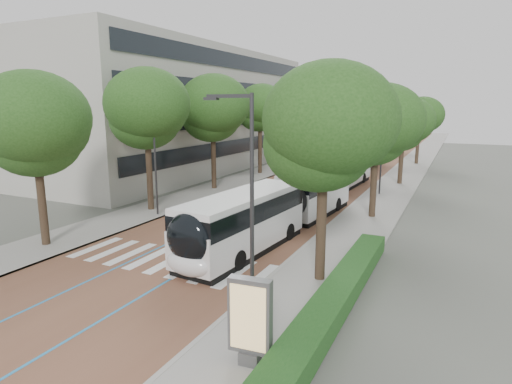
# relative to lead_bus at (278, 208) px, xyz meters

# --- Properties ---
(ground) EXTENTS (160.00, 160.00, 0.00)m
(ground) POSITION_rel_lead_bus_xyz_m (-3.23, -7.72, -1.63)
(ground) COLOR #51544C
(ground) RESTS_ON ground
(road) EXTENTS (11.00, 140.00, 0.02)m
(road) POSITION_rel_lead_bus_xyz_m (-3.23, 32.28, -1.62)
(road) COLOR brown
(road) RESTS_ON ground
(sidewalk_left) EXTENTS (4.00, 140.00, 0.12)m
(sidewalk_left) POSITION_rel_lead_bus_xyz_m (-10.73, 32.28, -1.57)
(sidewalk_left) COLOR gray
(sidewalk_left) RESTS_ON ground
(sidewalk_right) EXTENTS (4.00, 140.00, 0.12)m
(sidewalk_right) POSITION_rel_lead_bus_xyz_m (4.27, 32.28, -1.57)
(sidewalk_right) COLOR gray
(sidewalk_right) RESTS_ON ground
(kerb_left) EXTENTS (0.20, 140.00, 0.14)m
(kerb_left) POSITION_rel_lead_bus_xyz_m (-8.83, 32.28, -1.57)
(kerb_left) COLOR gray
(kerb_left) RESTS_ON ground
(kerb_right) EXTENTS (0.20, 140.00, 0.14)m
(kerb_right) POSITION_rel_lead_bus_xyz_m (2.37, 32.28, -1.57)
(kerb_right) COLOR gray
(kerb_right) RESTS_ON ground
(zebra_crossing) EXTENTS (10.55, 3.60, 0.01)m
(zebra_crossing) POSITION_rel_lead_bus_xyz_m (-3.03, -6.72, -1.60)
(zebra_crossing) COLOR silver
(zebra_crossing) RESTS_ON ground
(lane_line_left) EXTENTS (0.12, 126.00, 0.01)m
(lane_line_left) POSITION_rel_lead_bus_xyz_m (-4.83, 32.28, -1.60)
(lane_line_left) COLOR #247BB5
(lane_line_left) RESTS_ON road
(lane_line_right) EXTENTS (0.12, 126.00, 0.01)m
(lane_line_right) POSITION_rel_lead_bus_xyz_m (-1.63, 32.28, -1.60)
(lane_line_right) COLOR #247BB5
(lane_line_right) RESTS_ON road
(office_building) EXTENTS (18.11, 40.00, 14.00)m
(office_building) POSITION_rel_lead_bus_xyz_m (-22.70, 20.28, 5.37)
(office_building) COLOR #9A978E
(office_building) RESTS_ON ground
(hedge) EXTENTS (1.20, 14.00, 0.80)m
(hedge) POSITION_rel_lead_bus_xyz_m (5.87, -7.72, -1.11)
(hedge) COLOR #174517
(hedge) RESTS_ON sidewalk_right
(streetlight_near) EXTENTS (1.82, 0.20, 8.00)m
(streetlight_near) POSITION_rel_lead_bus_xyz_m (3.39, -10.72, 3.19)
(streetlight_near) COLOR #303032
(streetlight_near) RESTS_ON sidewalk_right
(streetlight_far) EXTENTS (1.82, 0.20, 8.00)m
(streetlight_far) POSITION_rel_lead_bus_xyz_m (3.39, 14.28, 3.19)
(streetlight_far) COLOR #303032
(streetlight_far) RESTS_ON sidewalk_right
(lamp_post_left) EXTENTS (0.14, 0.14, 8.00)m
(lamp_post_left) POSITION_rel_lead_bus_xyz_m (-9.33, 0.28, 2.49)
(lamp_post_left) COLOR #303032
(lamp_post_left) RESTS_ON sidewalk_left
(trees_left) EXTENTS (6.33, 60.64, 9.83)m
(trees_left) POSITION_rel_lead_bus_xyz_m (-10.73, 15.85, 5.24)
(trees_left) COLOR black
(trees_left) RESTS_ON ground
(trees_right) EXTENTS (5.63, 47.53, 8.95)m
(trees_right) POSITION_rel_lead_bus_xyz_m (4.47, 13.51, 4.43)
(trees_right) COLOR black
(trees_right) RESTS_ON ground
(lead_bus) EXTENTS (4.06, 18.54, 3.20)m
(lead_bus) POSITION_rel_lead_bus_xyz_m (0.00, 0.00, 0.00)
(lead_bus) COLOR black
(lead_bus) RESTS_ON ground
(bus_queued_0) EXTENTS (3.28, 12.53, 3.20)m
(bus_queued_0) POSITION_rel_lead_bus_xyz_m (-0.37, 15.50, -0.00)
(bus_queued_0) COLOR silver
(bus_queued_0) RESTS_ON ground
(bus_queued_1) EXTENTS (3.12, 12.51, 3.20)m
(bus_queued_1) POSITION_rel_lead_bus_xyz_m (-1.21, 29.37, -0.00)
(bus_queued_1) COLOR silver
(bus_queued_1) RESTS_ON ground
(ad_panel) EXTENTS (1.33, 0.56, 2.71)m
(ad_panel) POSITION_rel_lead_bus_xyz_m (4.53, -12.79, -0.09)
(ad_panel) COLOR #59595B
(ad_panel) RESTS_ON sidewalk_right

